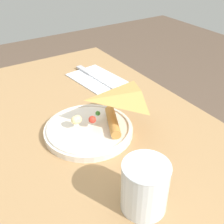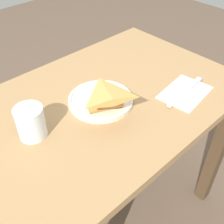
# 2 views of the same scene
# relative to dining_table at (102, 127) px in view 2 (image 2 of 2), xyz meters

# --- Properties ---
(ground_plane) EXTENTS (6.00, 6.00, 0.00)m
(ground_plane) POSITION_rel_dining_table_xyz_m (0.00, 0.00, -0.62)
(ground_plane) COLOR brown
(dining_table) EXTENTS (1.01, 0.65, 0.75)m
(dining_table) POSITION_rel_dining_table_xyz_m (0.00, 0.00, 0.00)
(dining_table) COLOR #A87F51
(dining_table) RESTS_ON ground_plane
(plate_pizza) EXTENTS (0.22, 0.22, 0.05)m
(plate_pizza) POSITION_rel_dining_table_xyz_m (0.01, 0.01, 0.15)
(plate_pizza) COLOR silver
(plate_pizza) RESTS_ON dining_table
(milk_glass) EXTENTS (0.08, 0.08, 0.10)m
(milk_glass) POSITION_rel_dining_table_xyz_m (0.26, -0.01, 0.18)
(milk_glass) COLOR white
(milk_glass) RESTS_ON dining_table
(napkin_folded) EXTENTS (0.20, 0.15, 0.00)m
(napkin_folded) POSITION_rel_dining_table_xyz_m (-0.24, 0.17, 0.13)
(napkin_folded) COLOR silver
(napkin_folded) RESTS_ON dining_table
(butter_knife) EXTENTS (0.22, 0.04, 0.01)m
(butter_knife) POSITION_rel_dining_table_xyz_m (-0.25, 0.17, 0.14)
(butter_knife) COLOR #B2B2B7
(butter_knife) RESTS_ON napkin_folded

